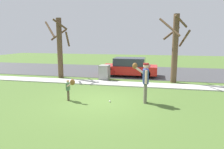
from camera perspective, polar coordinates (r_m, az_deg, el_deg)
The scene contains 10 objects.
ground_plane at distance 12.38m, azimuth 1.25°, elevation -2.76°, with size 48.00×48.00×0.00m, color #4C6B2D.
sidewalk_strip at distance 12.47m, azimuth 1.34°, elevation -2.53°, with size 36.00×1.20×0.06m, color beige.
road_surface at distance 17.32m, azimuth 4.60°, elevation 0.87°, with size 36.00×6.80×0.02m, color #424244.
person_adult at distance 8.75m, azimuth 9.08°, elevation -1.02°, with size 0.74×0.60×1.71m.
person_child at distance 9.17m, azimuth -11.79°, elevation -3.27°, with size 0.46×0.36×1.00m.
baseball at distance 8.94m, azimuth -0.61°, elevation -7.48°, with size 0.07×0.07×0.07m, color white.
utility_cabinet at distance 13.63m, azimuth -2.12°, elevation 0.55°, with size 0.62×0.78×1.00m, color gray.
street_tree_near at distance 13.22m, azimuth 17.20°, elevation 7.50°, with size 1.84×1.88×4.20m.
street_tree_far at distance 14.73m, azimuth -14.40°, elevation 7.67°, with size 1.84×1.88×4.12m.
parked_hatchback_red at distance 15.11m, azimuth 4.91°, elevation 2.04°, with size 4.00×1.75×1.33m.
Camera 1 is at (2.38, -8.34, 2.70)m, focal length 32.80 mm.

